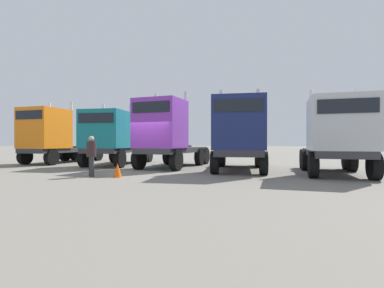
{
  "coord_description": "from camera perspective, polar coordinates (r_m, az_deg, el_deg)",
  "views": [
    {
      "loc": [
        7.28,
        -12.59,
        1.48
      ],
      "look_at": [
        1.37,
        2.83,
        1.37
      ],
      "focal_mm": 26.45,
      "sensor_mm": 36.0,
      "label": 1
    }
  ],
  "objects": [
    {
      "name": "semi_truck_navy",
      "position": [
        14.25,
        9.49,
        1.9
      ],
      "size": [
        3.64,
        6.63,
        4.2
      ],
      "rotation": [
        0.0,
        0.0,
        -1.38
      ],
      "color": "#333338",
      "rests_on": "ground"
    },
    {
      "name": "semi_truck_purple",
      "position": [
        16.02,
        -5.22,
        2.05
      ],
      "size": [
        2.61,
        6.15,
        4.38
      ],
      "rotation": [
        0.0,
        0.0,
        -1.56
      ],
      "color": "#333338",
      "rests_on": "ground"
    },
    {
      "name": "ground",
      "position": [
        14.62,
        -9.06,
        -5.44
      ],
      "size": [
        200.0,
        200.0,
        0.0
      ],
      "primitive_type": "plane",
      "color": "slate"
    },
    {
      "name": "semi_truck_silver",
      "position": [
        13.92,
        27.23,
        1.65
      ],
      "size": [
        2.96,
        5.93,
        3.97
      ],
      "rotation": [
        0.0,
        0.0,
        -1.5
      ],
      "color": "#333338",
      "rests_on": "ground"
    },
    {
      "name": "semi_truck_teal",
      "position": [
        18.33,
        -15.86,
        1.29
      ],
      "size": [
        3.63,
        6.59,
        3.95
      ],
      "rotation": [
        0.0,
        0.0,
        -1.38
      ],
      "color": "#333338",
      "rests_on": "ground"
    },
    {
      "name": "semi_truck_orange",
      "position": [
        21.74,
        -26.54,
        1.57
      ],
      "size": [
        2.91,
        6.14,
        4.32
      ],
      "rotation": [
        0.0,
        0.0,
        -1.51
      ],
      "color": "#333338",
      "rests_on": "ground"
    },
    {
      "name": "traffic_cone_near",
      "position": [
        12.35,
        -14.78,
        -5.14
      ],
      "size": [
        0.36,
        0.36,
        0.59
      ],
      "primitive_type": "cone",
      "color": "#F2590C",
      "rests_on": "ground"
    },
    {
      "name": "visitor_with_camera",
      "position": [
        12.93,
        -19.63,
        -1.73
      ],
      "size": [
        0.56,
        0.56,
        1.74
      ],
      "rotation": [
        0.0,
        0.0,
        0.9
      ],
      "color": "#313131",
      "rests_on": "ground"
    }
  ]
}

